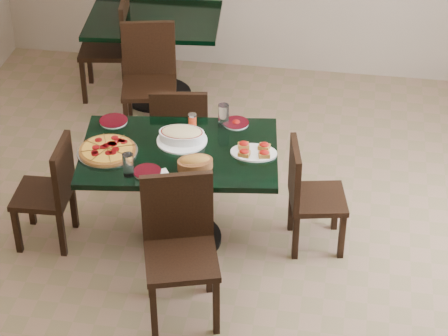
% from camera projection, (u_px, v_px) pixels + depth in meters
% --- Properties ---
extents(floor, '(5.50, 5.50, 0.00)m').
position_uv_depth(floor, '(224.00, 257.00, 5.93)').
color(floor, brown).
rests_on(floor, ground).
extents(room_shell, '(5.50, 5.50, 5.50)m').
position_uv_depth(room_shell, '(396.00, 3.00, 6.53)').
color(room_shell, white).
rests_on(room_shell, floor).
extents(main_table, '(1.37, 0.97, 0.75)m').
position_uv_depth(main_table, '(180.00, 173.00, 5.76)').
color(main_table, black).
rests_on(main_table, floor).
extents(back_table, '(1.17, 0.90, 0.75)m').
position_uv_depth(back_table, '(155.00, 42.00, 7.42)').
color(back_table, black).
rests_on(back_table, floor).
extents(chair_far, '(0.46, 0.46, 0.87)m').
position_uv_depth(chair_far, '(180.00, 132.00, 6.32)').
color(chair_far, black).
rests_on(chair_far, floor).
extents(chair_near, '(0.54, 0.54, 0.93)m').
position_uv_depth(chair_near, '(180.00, 240.00, 5.26)').
color(chair_near, black).
rests_on(chair_near, floor).
extents(chair_right, '(0.43, 0.43, 0.79)m').
position_uv_depth(chair_right, '(308.00, 192.00, 5.81)').
color(chair_right, black).
rests_on(chair_right, floor).
extents(chair_left, '(0.39, 0.39, 0.79)m').
position_uv_depth(chair_left, '(52.00, 188.00, 5.84)').
color(chair_left, black).
rests_on(chair_left, floor).
extents(back_chair_near, '(0.50, 0.50, 0.92)m').
position_uv_depth(back_chair_near, '(149.00, 74.00, 6.99)').
color(back_chair_near, black).
rests_on(back_chair_near, floor).
extents(back_chair_left, '(0.47, 0.47, 0.90)m').
position_uv_depth(back_chair_left, '(114.00, 42.00, 7.48)').
color(back_chair_left, black).
rests_on(back_chair_left, floor).
extents(pepperoni_pizza, '(0.39, 0.39, 0.04)m').
position_uv_depth(pepperoni_pizza, '(107.00, 150.00, 5.62)').
color(pepperoni_pizza, '#B0AFB6').
rests_on(pepperoni_pizza, main_table).
extents(lasagna_casserole, '(0.33, 0.33, 0.09)m').
position_uv_depth(lasagna_casserole, '(182.00, 135.00, 5.72)').
color(lasagna_casserole, white).
rests_on(lasagna_casserole, main_table).
extents(bread_basket, '(0.27, 0.23, 0.10)m').
position_uv_depth(bread_basket, '(195.00, 163.00, 5.46)').
color(bread_basket, brown).
rests_on(bread_basket, main_table).
extents(bruschetta_platter, '(0.31, 0.22, 0.05)m').
position_uv_depth(bruschetta_platter, '(254.00, 151.00, 5.61)').
color(bruschetta_platter, white).
rests_on(bruschetta_platter, main_table).
extents(side_plate_near, '(0.18, 0.18, 0.02)m').
position_uv_depth(side_plate_near, '(147.00, 172.00, 5.44)').
color(side_plate_near, white).
rests_on(side_plate_near, main_table).
extents(side_plate_far_r, '(0.17, 0.17, 0.03)m').
position_uv_depth(side_plate_far_r, '(236.00, 123.00, 5.91)').
color(side_plate_far_r, white).
rests_on(side_plate_far_r, main_table).
extents(side_plate_far_l, '(0.19, 0.19, 0.02)m').
position_uv_depth(side_plate_far_l, '(114.00, 121.00, 5.94)').
color(side_plate_far_l, white).
rests_on(side_plate_far_l, main_table).
extents(napkin_setting, '(0.23, 0.23, 0.01)m').
position_uv_depth(napkin_setting, '(158.00, 178.00, 5.39)').
color(napkin_setting, white).
rests_on(napkin_setting, main_table).
extents(water_glass_a, '(0.07, 0.07, 0.16)m').
position_uv_depth(water_glass_a, '(224.00, 115.00, 5.86)').
color(water_glass_a, white).
rests_on(water_glass_a, main_table).
extents(water_glass_b, '(0.07, 0.07, 0.15)m').
position_uv_depth(water_glass_b, '(128.00, 165.00, 5.39)').
color(water_glass_b, white).
rests_on(water_glass_b, main_table).
extents(pepper_shaker, '(0.06, 0.06, 0.10)m').
position_uv_depth(pepper_shaker, '(192.00, 120.00, 5.86)').
color(pepper_shaker, '#B93D13').
rests_on(pepper_shaker, main_table).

